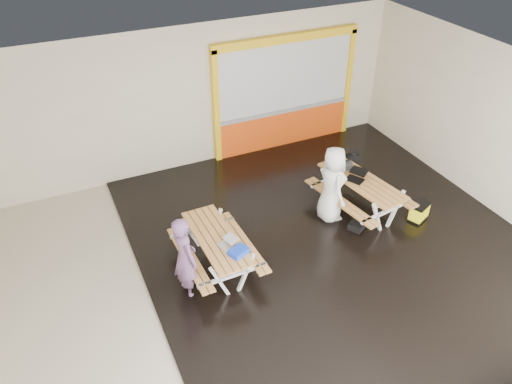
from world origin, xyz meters
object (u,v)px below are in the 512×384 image
picnic_table_left (216,245)px  laptop_right (356,177)px  dark_case (357,225)px  picnic_table_right (361,188)px  fluke_bag (419,212)px  person_left (185,257)px  laptop_left (228,243)px  blue_pouch (239,251)px  toolbox (343,166)px  person_right (332,185)px  backpack (352,161)px

picnic_table_left → laptop_right: (3.38, 0.50, 0.29)m
dark_case → picnic_table_right: bearing=54.9°
fluke_bag → person_left: bearing=179.0°
person_left → laptop_left: 0.81m
person_left → blue_pouch: person_left is taller
laptop_right → toolbox: toolbox is taller
person_left → toolbox: person_left is taller
person_right → toolbox: person_right is taller
blue_pouch → backpack: (3.60, 1.84, -0.07)m
toolbox → dark_case: (-0.24, -1.07, -0.79)m
person_right → dark_case: bearing=-142.1°
blue_pouch → picnic_table_left: bearing=108.5°
picnic_table_left → fluke_bag: bearing=-5.4°
blue_pouch → laptop_right: bearing=18.9°
picnic_table_right → toolbox: (-0.13, 0.54, 0.28)m
fluke_bag → dark_case: bearing=167.6°
toolbox → picnic_table_left: bearing=-164.2°
picnic_table_right → person_left: person_left is taller
dark_case → person_right: bearing=118.4°
person_right → laptop_left: person_right is taller
toolbox → person_right: bearing=-140.2°
blue_pouch → toolbox: size_ratio=0.84×
backpack → fluke_bag: size_ratio=0.87×
laptop_left → toolbox: bearing=21.1°
toolbox → fluke_bag: size_ratio=0.75×
person_right → toolbox: 0.74m
picnic_table_right → laptop_left: size_ratio=5.87×
blue_pouch → person_right: bearing=22.5°
toolbox → fluke_bag: 1.88m
picnic_table_left → fluke_bag: (4.44, -0.42, -0.36)m
person_right → dark_case: (0.32, -0.60, -0.74)m
picnic_table_right → blue_pouch: bearing=-163.0°
picnic_table_left → picnic_table_right: size_ratio=0.87×
person_left → toolbox: bearing=-84.1°
picnic_table_right → person_right: bearing=174.5°
laptop_right → toolbox: (-0.05, 0.45, 0.03)m
person_right → backpack: (1.03, 0.77, -0.11)m
fluke_bag → blue_pouch: bearing=-177.7°
blue_pouch → fluke_bag: size_ratio=0.63×
person_right → blue_pouch: (-2.57, -1.06, -0.04)m
dark_case → fluke_bag: size_ratio=0.71×
laptop_left → toolbox: 3.45m
laptop_left → backpack: (3.69, 1.55, -0.06)m
fluke_bag → toolbox: bearing=129.1°
person_left → toolbox: 4.22m
laptop_left → blue_pouch: 0.30m
laptop_left → picnic_table_left: bearing=109.9°
laptop_right → person_right: bearing=-177.7°
picnic_table_left → backpack: backpack is taller
laptop_right → dark_case: bearing=-114.9°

